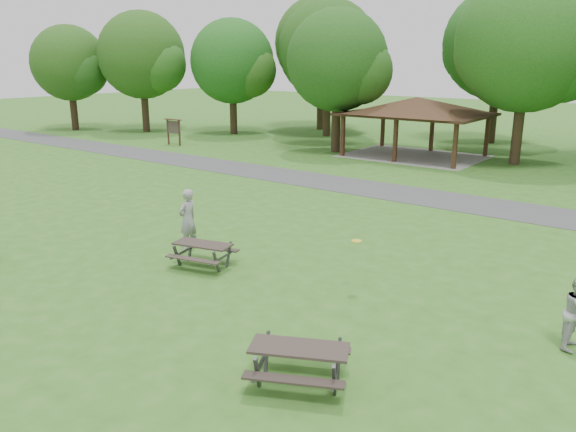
# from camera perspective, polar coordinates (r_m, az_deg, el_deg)

# --- Properties ---
(ground) EXTENTS (160.00, 160.00, 0.00)m
(ground) POSITION_cam_1_polar(r_m,az_deg,el_deg) (15.84, -11.79, -7.07)
(ground) COLOR #2F651D
(ground) RESTS_ON ground
(asphalt_path) EXTENTS (120.00, 3.20, 0.02)m
(asphalt_path) POSITION_cam_1_polar(r_m,az_deg,el_deg) (26.67, 11.34, 2.29)
(asphalt_path) COLOR #414143
(asphalt_path) RESTS_ON ground
(pavilion) EXTENTS (8.60, 7.01, 3.76)m
(pavilion) POSITION_cam_1_polar(r_m,az_deg,el_deg) (36.86, 12.91, 10.64)
(pavilion) COLOR #341D13
(pavilion) RESTS_ON ground
(notice_board) EXTENTS (1.60, 0.30, 1.88)m
(notice_board) POSITION_cam_1_polar(r_m,az_deg,el_deg) (41.82, -11.57, 8.84)
(notice_board) COLOR #371D14
(notice_board) RESTS_ON ground
(tree_row_a) EXTENTS (7.56, 7.20, 9.97)m
(tree_row_a) POSITION_cam_1_polar(r_m,az_deg,el_deg) (50.20, -14.54, 15.30)
(tree_row_a) COLOR black
(tree_row_a) RESTS_ON ground
(tree_row_b) EXTENTS (7.14, 6.80, 9.28)m
(tree_row_b) POSITION_cam_1_polar(r_m,az_deg,el_deg) (47.48, -5.60, 15.12)
(tree_row_b) COLOR black
(tree_row_b) RESTS_ON ground
(tree_row_c) EXTENTS (8.19, 7.80, 10.67)m
(tree_row_c) POSITION_cam_1_polar(r_m,az_deg,el_deg) (45.94, 4.20, 16.23)
(tree_row_c) COLOR black
(tree_row_c) RESTS_ON ground
(tree_row_d) EXTENTS (6.93, 6.60, 9.27)m
(tree_row_d) POSITION_cam_1_polar(r_m,az_deg,el_deg) (37.78, 5.16, 15.18)
(tree_row_d) COLOR black
(tree_row_d) RESTS_ON ground
(tree_row_e) EXTENTS (8.40, 8.00, 11.02)m
(tree_row_e) POSITION_cam_1_polar(r_m,az_deg,el_deg) (35.67, 23.28, 15.64)
(tree_row_e) COLOR #302115
(tree_row_e) RESTS_ON ground
(tree_deep_a) EXTENTS (8.40, 8.00, 11.38)m
(tree_deep_a) POSITION_cam_1_polar(r_m,az_deg,el_deg) (50.52, 3.51, 16.85)
(tree_deep_a) COLOR #322216
(tree_deep_a) RESTS_ON ground
(tree_deep_b) EXTENTS (8.40, 8.00, 11.13)m
(tree_deep_b) POSITION_cam_1_polar(r_m,az_deg,el_deg) (44.46, 20.83, 15.77)
(tree_deep_b) COLOR black
(tree_deep_b) RESTS_ON ground
(tree_flank_left) EXTENTS (6.72, 6.40, 8.93)m
(tree_flank_left) POSITION_cam_1_polar(r_m,az_deg,el_deg) (53.35, -21.26, 14.07)
(tree_flank_left) COLOR black
(tree_flank_left) RESTS_ON ground
(picnic_table_middle) EXTENTS (2.04, 1.79, 0.76)m
(picnic_table_middle) POSITION_cam_1_polar(r_m,az_deg,el_deg) (16.98, -8.65, -3.32)
(picnic_table_middle) COLOR #2E2521
(picnic_table_middle) RESTS_ON ground
(picnic_table_far) EXTENTS (2.34, 2.17, 0.81)m
(picnic_table_far) POSITION_cam_1_polar(r_m,az_deg,el_deg) (10.97, 1.13, -14.00)
(picnic_table_far) COLOR #2F2622
(picnic_table_far) RESTS_ON ground
(frisbee_in_flight) EXTENTS (0.35, 0.35, 0.02)m
(frisbee_in_flight) POSITION_cam_1_polar(r_m,az_deg,el_deg) (14.83, 6.98, -2.53)
(frisbee_in_flight) COLOR yellow
(frisbee_in_flight) RESTS_ON ground
(frisbee_thrower) EXTENTS (0.53, 0.77, 2.01)m
(frisbee_thrower) POSITION_cam_1_polar(r_m,az_deg,el_deg) (18.51, -10.16, -0.34)
(frisbee_thrower) COLOR gray
(frisbee_thrower) RESTS_ON ground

